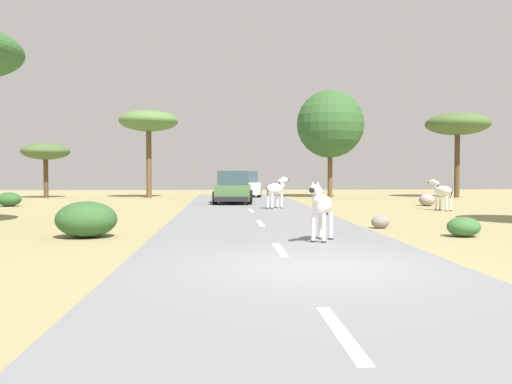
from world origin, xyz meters
The scene contains 17 objects.
ground_plane centered at (0.00, 0.00, 0.00)m, with size 90.00×90.00×0.00m, color #8E8456.
road centered at (-0.45, 0.00, 0.03)m, with size 6.00×64.00×0.05m, color slate.
lane_markings centered at (-0.45, -1.00, 0.05)m, with size 0.16×56.00×0.01m.
zebra_0 centered at (0.68, 3.36, 0.90)m, with size 0.87×1.42×1.43m.
zebra_1 centered at (0.76, 15.36, 0.93)m, with size 1.26×1.25×1.48m.
zebra_2 centered at (8.05, 14.24, 0.85)m, with size 0.77×1.44×1.42m.
car_0 centered at (-0.26, 28.21, 0.85)m, with size 2.26×4.46×1.74m.
car_1 centered at (-1.09, 20.13, 0.85)m, with size 2.23×4.44×1.74m.
tree_0 centered at (-6.65, 27.77, 5.10)m, with size 3.94×3.94×5.86m.
tree_2 centered at (5.67, 27.72, 5.01)m, with size 4.61×4.61×7.33m.
tree_3 centered at (-13.54, 27.99, 3.08)m, with size 3.17×3.17×3.68m.
tree_6 centered at (14.24, 26.88, 4.95)m, with size 4.29×4.29×5.75m.
bush_0 centered at (-12.34, 18.50, 0.35)m, with size 1.18×1.06×0.71m, color #2D5628.
bush_1 centered at (4.65, 4.48, 0.26)m, with size 0.87×0.78×0.52m, color #386633.
bush_2 centered at (-5.18, 4.90, 0.47)m, with size 1.57×1.41×0.94m, color #2D5628.
rock_1 centered at (8.70, 17.73, 0.30)m, with size 0.81×0.88×0.60m, color gray.
rock_2 centered at (3.09, 6.74, 0.20)m, with size 0.55×0.43×0.40m, color gray.
Camera 1 is at (-1.63, -9.44, 1.67)m, focal length 38.36 mm.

